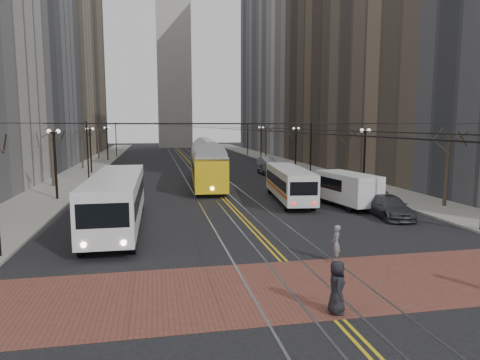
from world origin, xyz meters
name	(u,v)px	position (x,y,z in m)	size (l,w,h in m)	color
ground	(278,255)	(0.00, 0.00, 0.00)	(260.00, 260.00, 0.00)	black
sidewalk_left	(89,168)	(-15.00, 45.00, 0.07)	(5.00, 140.00, 0.15)	gray
sidewalk_right	(289,164)	(15.00, 45.00, 0.07)	(5.00, 140.00, 0.15)	gray
crosswalk_band	(307,286)	(0.00, -4.00, 0.01)	(25.00, 6.00, 0.01)	brown
streetcar_rails	(194,166)	(0.00, 45.00, 0.00)	(4.80, 130.00, 0.02)	gray
centre_lines	(194,166)	(0.00, 45.00, 0.01)	(0.42, 130.00, 0.01)	gold
building_left_mid	(4,45)	(-25.50, 46.00, 17.00)	(16.00, 20.00, 34.00)	slate
building_left_midfar	(26,13)	(-27.50, 66.00, 26.00)	(20.00, 20.00, 52.00)	#836F5A
building_left_far	(63,63)	(-25.50, 86.00, 20.00)	(16.00, 20.00, 40.00)	brown
building_right_mid	(352,57)	(25.50, 46.00, 17.00)	(16.00, 20.00, 34.00)	brown
building_right_midfar	(318,27)	(27.50, 66.00, 26.00)	(20.00, 20.00, 52.00)	#AEABA3
building_right_far	(280,69)	(25.50, 86.00, 20.00)	(16.00, 20.00, 40.00)	slate
clock_tower	(173,14)	(0.00, 102.00, 35.96)	(12.00, 12.00, 66.00)	#B2AFA5
lamp_posts	(206,155)	(0.00, 28.75, 2.80)	(27.60, 57.20, 5.60)	black
street_trees	(200,152)	(0.00, 35.25, 2.80)	(31.68, 53.28, 5.60)	#382D23
trolley_wires	(200,144)	(0.00, 34.83, 3.77)	(25.96, 120.00, 6.60)	black
transit_bus	(117,202)	(-7.99, 6.97, 1.63)	(2.72, 13.05, 3.26)	silver
streetcar	(207,168)	(-0.50, 23.91, 1.83)	(2.89, 15.54, 3.66)	yellow
rear_bus	(289,185)	(5.00, 13.86, 1.37)	(2.28, 10.50, 2.74)	silver
cargo_van	(348,190)	(8.58, 10.63, 1.30)	(2.25, 5.86, 2.59)	white
sedan_grey	(266,169)	(8.04, 32.89, 0.68)	(1.60, 3.97, 1.35)	#3E4146
sedan_silver	(267,162)	(10.50, 41.57, 0.75)	(1.60, 4.58, 1.51)	#A6A9AE
sedan_parked	(389,207)	(9.80, 6.75, 0.72)	(2.02, 4.97, 1.44)	#3A3B41
pedestrian_a	(337,287)	(0.11, -6.50, 0.91)	(0.88, 0.57, 1.79)	black
pedestrian_b	(336,244)	(2.28, -1.50, 0.87)	(0.62, 0.41, 1.71)	slate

